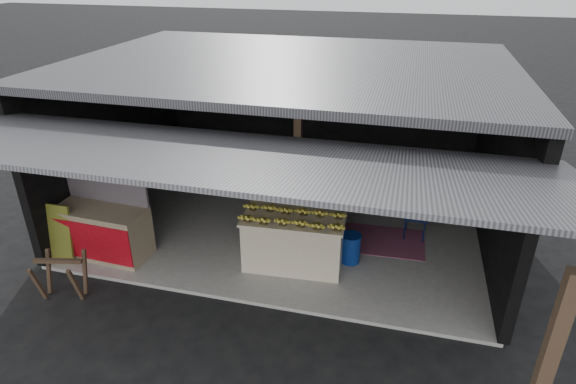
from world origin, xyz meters
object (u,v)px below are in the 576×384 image
(banana_table, at_px, (295,238))
(sawhorse, at_px, (61,273))
(neighbor_stall, at_px, (103,229))
(water_barrel, at_px, (350,249))
(white_crate, at_px, (308,202))
(plastic_chair, at_px, (417,210))

(banana_table, relative_size, sawhorse, 2.32)
(banana_table, height_order, neighbor_stall, neighbor_stall)
(banana_table, distance_m, sawhorse, 3.51)
(neighbor_stall, distance_m, water_barrel, 4.08)
(neighbor_stall, bearing_deg, white_crate, 30.58)
(banana_table, bearing_deg, plastic_chair, 32.51)
(sawhorse, height_order, plastic_chair, plastic_chair)
(white_crate, height_order, water_barrel, white_crate)
(white_crate, height_order, plastic_chair, white_crate)
(banana_table, bearing_deg, water_barrel, 11.59)
(plastic_chair, bearing_deg, white_crate, -167.22)
(banana_table, relative_size, neighbor_stall, 1.06)
(banana_table, bearing_deg, neighbor_stall, -173.62)
(banana_table, xyz_separation_m, neighbor_stall, (-3.12, -0.54, 0.03))
(white_crate, relative_size, neighbor_stall, 0.72)
(white_crate, height_order, neighbor_stall, neighbor_stall)
(sawhorse, bearing_deg, water_barrel, 12.49)
(banana_table, height_order, water_barrel, banana_table)
(water_barrel, relative_size, plastic_chair, 0.55)
(white_crate, bearing_deg, water_barrel, -40.19)
(neighbor_stall, xyz_separation_m, water_barrel, (3.99, 0.78, -0.23))
(sawhorse, relative_size, water_barrel, 1.53)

